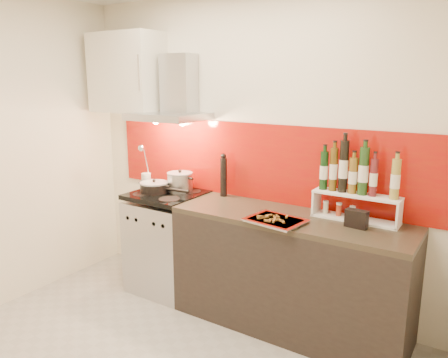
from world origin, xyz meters
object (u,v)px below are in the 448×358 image
Objects in this scene: counter at (289,272)px; baking_tray at (275,220)px; range_stove at (168,242)px; saute_pan at (155,187)px; pepper_mill at (224,176)px; stock_pot at (180,182)px.

counter is 0.51m from baking_tray.
saute_pan is (-0.10, -0.04, 0.51)m from range_stove.
range_stove is at bearing -155.14° from pepper_mill.
baking_tray is (1.10, -0.31, -0.08)m from stock_pot.
stock_pot is 1.15m from baking_tray.
stock_pot is at bearing 164.52° from baking_tray.
range_stove is 2.42× the size of pepper_mill.
pepper_mill is at bearing 24.37° from saute_pan.
saute_pan is at bearing -155.63° from pepper_mill.
counter is 0.99m from pepper_mill.
saute_pan is 1.28m from baking_tray.
stock_pot is 0.23m from saute_pan.
baking_tray is (1.17, -0.19, 0.47)m from range_stove.
saute_pan is 1.14× the size of baking_tray.
range_stove is 1.27m from baking_tray.
stock_pot is (-1.14, 0.11, 0.55)m from counter.
stock_pot is 0.53× the size of baking_tray.
range_stove is 1.85× the size of saute_pan.
pepper_mill is 0.87× the size of baking_tray.
counter is 4.79× the size of pepper_mill.
pepper_mill reaches higher than counter.
baking_tray reaches higher than counter.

